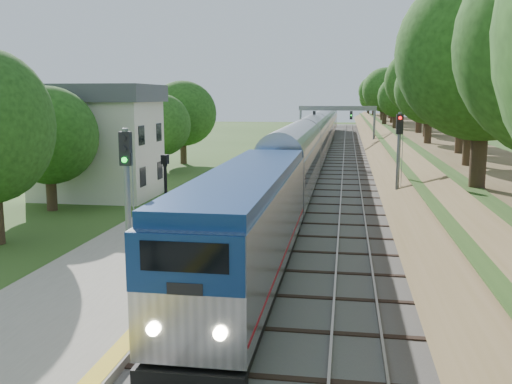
% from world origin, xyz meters
% --- Properties ---
extents(trackbed, '(9.50, 170.00, 0.28)m').
position_xyz_m(trackbed, '(2.00, 60.00, 0.07)').
color(trackbed, '#4C4944').
rests_on(trackbed, ground).
extents(platform, '(6.40, 68.00, 0.38)m').
position_xyz_m(platform, '(-5.20, 16.00, 0.19)').
color(platform, gray).
rests_on(platform, ground).
extents(yellow_stripe, '(0.55, 68.00, 0.01)m').
position_xyz_m(yellow_stripe, '(-2.35, 16.00, 0.39)').
color(yellow_stripe, gold).
rests_on(yellow_stripe, platform).
extents(embankment, '(10.64, 170.00, 11.70)m').
position_xyz_m(embankment, '(10.35, 60.00, 1.95)').
color(embankment, brown).
rests_on(embankment, ground).
extents(station_building, '(8.60, 6.60, 8.00)m').
position_xyz_m(station_building, '(-14.00, 30.00, 4.09)').
color(station_building, beige).
rests_on(station_building, ground).
extents(signal_gantry, '(8.40, 0.38, 6.20)m').
position_xyz_m(signal_gantry, '(2.47, 54.99, 4.82)').
color(signal_gantry, slate).
rests_on(signal_gantry, ground).
extents(trees_behind_platform, '(7.82, 53.32, 7.21)m').
position_xyz_m(trees_behind_platform, '(-11.17, 20.67, 4.53)').
color(trees_behind_platform, '#332316').
rests_on(trees_behind_platform, ground).
extents(train, '(2.85, 114.52, 4.19)m').
position_xyz_m(train, '(0.00, 60.05, 2.16)').
color(train, black).
rests_on(train, trackbed).
extents(lamppost_far, '(0.43, 0.43, 4.34)m').
position_xyz_m(lamppost_far, '(-3.98, 14.72, 2.32)').
color(lamppost_far, black).
rests_on(lamppost_far, platform).
extents(signal_platform, '(0.34, 0.27, 5.83)m').
position_xyz_m(signal_platform, '(-2.90, 7.74, 3.96)').
color(signal_platform, slate).
rests_on(signal_platform, platform).
extents(signal_farside, '(0.34, 0.27, 6.25)m').
position_xyz_m(signal_farside, '(6.20, 21.43, 3.94)').
color(signal_farside, slate).
rests_on(signal_farside, ground).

